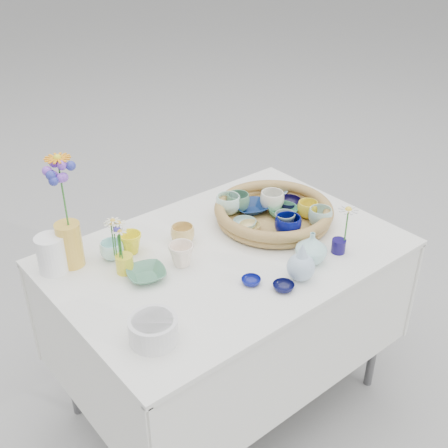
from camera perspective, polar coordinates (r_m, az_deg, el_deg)
ground at (r=2.57m, az=0.30°, el=-17.13°), size 80.00×80.00×0.00m
display_table at (r=2.57m, az=0.30°, el=-17.13°), size 1.26×0.86×0.77m
wicker_tray at (r=2.24m, az=5.05°, el=1.15°), size 0.47×0.47×0.08m
tray_ceramic_0 at (r=2.28m, az=2.79°, el=1.67°), size 0.17×0.17×0.03m
tray_ceramic_1 at (r=2.33m, az=6.61°, el=2.13°), size 0.13×0.13×0.03m
tray_ceramic_2 at (r=2.26m, az=8.51°, el=1.47°), size 0.11×0.11×0.07m
tray_ceramic_3 at (r=2.26m, az=6.01°, el=1.27°), size 0.14×0.14×0.04m
tray_ceramic_4 at (r=2.15m, az=6.19°, el=0.21°), size 0.10×0.10×0.07m
tray_ceramic_5 at (r=2.17m, az=2.11°, el=-0.01°), size 0.11×0.11×0.03m
tray_ceramic_6 at (r=2.25m, az=0.44°, el=2.00°), size 0.13×0.13×0.08m
tray_ceramic_7 at (r=2.29m, az=4.90°, el=2.38°), size 0.12×0.12×0.08m
tray_ceramic_8 at (r=2.41m, az=5.17°, el=3.11°), size 0.11×0.11×0.02m
tray_ceramic_9 at (r=2.12m, az=6.51°, el=-0.21°), size 0.10×0.10×0.08m
tray_ceramic_10 at (r=2.15m, az=2.66°, el=-0.31°), size 0.10×0.10×0.03m
tray_ceramic_11 at (r=2.20m, az=9.73°, el=0.71°), size 0.12×0.12×0.07m
tray_ceramic_12 at (r=2.28m, az=1.44°, el=2.23°), size 0.11×0.11×0.07m
loose_ceramic_0 at (r=2.07m, az=-9.48°, el=-1.92°), size 0.11×0.11×0.08m
loose_ceramic_1 at (r=2.10m, az=-4.22°, el=-1.07°), size 0.09×0.09×0.07m
loose_ceramic_2 at (r=1.94m, az=-7.90°, el=-5.08°), size 0.17×0.17×0.03m
loose_ceramic_3 at (r=1.98m, az=-4.36°, el=-3.13°), size 0.10×0.10×0.08m
loose_ceramic_4 at (r=1.90m, az=2.77°, el=-5.81°), size 0.08×0.08×0.02m
loose_ceramic_5 at (r=2.05m, az=-11.32°, el=-2.62°), size 0.09×0.09×0.07m
loose_ceramic_6 at (r=1.88m, az=6.06°, el=-6.37°), size 0.07×0.07×0.02m
fluted_bowl at (r=1.68m, az=-7.19°, el=-10.62°), size 0.17×0.17×0.08m
bud_vase_paleblue at (r=1.90m, az=7.87°, el=-3.73°), size 0.12×0.12×0.15m
bud_vase_seafoam at (r=2.00m, az=8.88°, el=-2.37°), size 0.12×0.12×0.12m
bud_vase_cobalt at (r=2.09m, az=11.56°, el=-2.20°), size 0.07×0.07×0.05m
single_daisy at (r=2.05m, az=12.34°, el=-0.12°), size 0.09×0.09×0.15m
tall_vase_yellow at (r=2.02m, az=-15.39°, el=-2.03°), size 0.11×0.11×0.17m
gerbera at (r=1.93m, az=-16.05°, el=3.18°), size 0.11×0.11×0.26m
hydrangea at (r=1.93m, az=-15.94°, el=2.48°), size 0.10×0.10×0.28m
white_pitcher at (r=2.02m, az=-17.10°, el=-2.95°), size 0.17×0.15×0.14m
daisy_cup at (r=1.97m, az=-10.06°, el=-4.00°), size 0.07×0.07×0.07m
daisy_posy at (r=1.91m, az=-10.63°, el=-1.36°), size 0.09×0.09×0.15m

